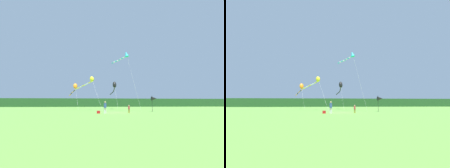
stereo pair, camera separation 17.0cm
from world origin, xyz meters
The scene contains 10 objects.
ground_plane centered at (0.00, 0.00, 0.00)m, with size 120.00×120.00×0.00m, color #5B9338.
distant_treeline centered at (0.00, 45.00, 1.69)m, with size 108.00×3.05×3.39m, color #234C23.
person_adult centered at (-1.86, -2.07, 0.93)m, with size 0.37×0.37×1.66m.
person_child centered at (1.59, -1.55, 0.65)m, with size 0.26×0.26×1.17m.
cooler_box centered at (-2.76, -1.79, 0.19)m, with size 0.45×0.43×0.38m, color red.
banner_flag_pole centered at (6.70, 2.15, 2.19)m, with size 0.90×0.70×2.69m.
kite_cyan centered at (2.75, 7.33, 11.01)m, with size 4.76×5.92×11.83m.
kite_black centered at (1.59, 15.10, 5.66)m, with size 1.11×10.26×6.81m.
kite_orange centered at (-8.03, 16.92, 5.34)m, with size 3.29×9.06×6.39m.
kite_yellow centered at (-4.18, 11.10, 6.33)m, with size 5.84×9.24×7.30m.
Camera 1 is at (-3.55, -25.55, 1.39)m, focal length 27.20 mm.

